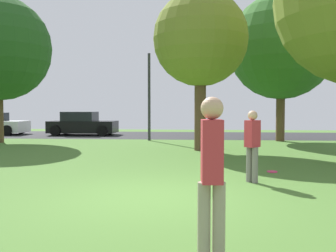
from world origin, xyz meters
TOP-DOWN VIEW (x-y plane):
  - ground_plane at (0.00, 0.00)m, footprint 44.00×44.00m
  - road_strip at (0.00, 16.00)m, footprint 44.00×6.40m
  - maple_tree_near at (5.06, 12.42)m, footprint 5.32×5.32m
  - oak_tree_right at (0.96, 7.93)m, footprint 3.75×3.75m
  - person_thrower at (2.10, 1.60)m, footprint 0.38×0.38m
  - person_bystander at (1.01, -2.96)m, footprint 0.30×0.33m
  - frisbee_disc at (2.83, 3.01)m, footprint 0.27×0.27m
  - parked_car_black at (-6.33, 15.79)m, footprint 4.11×2.05m
  - street_lamp_post at (-1.65, 12.20)m, footprint 0.14×0.14m

SIDE VIEW (x-z plane):
  - ground_plane at x=0.00m, z-range 0.00..0.00m
  - road_strip at x=0.00m, z-range 0.00..0.01m
  - frisbee_disc at x=2.83m, z-range 0.00..0.03m
  - parked_car_black at x=-6.33m, z-range -0.07..1.39m
  - person_thrower at x=2.10m, z-range 0.08..1.72m
  - person_bystander at x=1.01m, z-range 0.11..1.92m
  - street_lamp_post at x=-1.65m, z-range 0.00..4.50m
  - oak_tree_right at x=0.96m, z-range 1.24..7.53m
  - maple_tree_near at x=5.06m, z-range 1.05..8.50m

